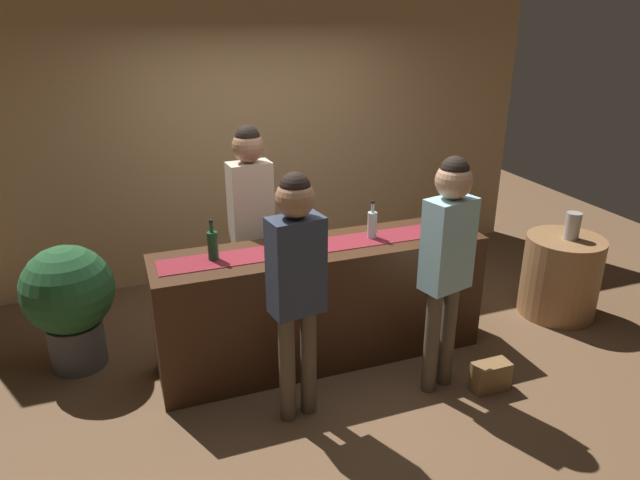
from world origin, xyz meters
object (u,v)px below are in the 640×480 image
potted_plant_tall (69,299)px  round_side_table (560,276)px  customer_sipping (447,251)px  wine_glass_near_customer (430,223)px  customer_browsing (296,273)px  wine_bottle_clear (372,224)px  wine_bottle_green (213,245)px  handbag (490,376)px  vase_on_side_table (573,226)px  wine_glass_mid_counter (273,238)px  bartender (251,208)px  wine_bottle_amber (290,231)px

potted_plant_tall → round_side_table: bearing=-8.6°
customer_sipping → potted_plant_tall: customer_sipping is taller
wine_glass_near_customer → customer_browsing: (-1.28, -0.54, 0.01)m
wine_bottle_clear → wine_bottle_green: bearing=179.7°
wine_glass_near_customer → customer_browsing: 1.39m
wine_glass_near_customer → handbag: 1.23m
wine_bottle_clear → vase_on_side_table: 1.90m
wine_glass_mid_counter → customer_sipping: bearing=-34.6°
wine_glass_mid_counter → handbag: 1.89m
round_side_table → bartender: bearing=166.2°
wine_bottle_clear → customer_browsing: (-0.83, -0.65, 0.00)m
wine_glass_near_customer → round_side_table: (1.41, 0.01, -0.70)m
wine_glass_near_customer → customer_browsing: customer_browsing is taller
wine_bottle_clear → wine_bottle_amber: same height
bartender → potted_plant_tall: size_ratio=1.80×
handbag → potted_plant_tall: bearing=153.9°
handbag → wine_glass_mid_counter: bearing=147.3°
wine_bottle_amber → customer_sipping: customer_sipping is taller
potted_plant_tall → customer_browsing: bearing=-39.4°
customer_browsing → vase_on_side_table: size_ratio=7.22×
customer_browsing → potted_plant_tall: 1.92m
potted_plant_tall → wine_glass_near_customer: bearing=-13.3°
wine_bottle_green → bartender: bearing=53.3°
wine_bottle_amber → wine_bottle_green: 0.59m
potted_plant_tall → customer_sipping: bearing=-26.1°
wine_glass_near_customer → wine_glass_mid_counter: (-1.24, 0.12, 0.00)m
vase_on_side_table → handbag: 1.67m
round_side_table → potted_plant_tall: (-4.12, 0.63, 0.21)m
wine_bottle_amber → wine_glass_mid_counter: wine_bottle_amber is taller
wine_bottle_clear → handbag: size_ratio=1.08×
customer_sipping → handbag: (0.35, -0.17, -0.98)m
wine_bottle_green → handbag: wine_bottle_green is taller
round_side_table → handbag: (-1.27, -0.77, -0.26)m
handbag → round_side_table: bearing=31.2°
customer_browsing → round_side_table: (2.69, 0.55, -0.71)m
wine_glass_near_customer → potted_plant_tall: wine_glass_near_customer is taller
bartender → vase_on_side_table: size_ratio=7.48×
wine_glass_near_customer → potted_plant_tall: bearing=166.7°
wine_glass_mid_counter → round_side_table: size_ratio=0.19×
round_side_table → wine_glass_mid_counter: bearing=177.6°
bartender → round_side_table: size_ratio=2.43×
wine_bottle_green → customer_browsing: bearing=-58.1°
wine_bottle_clear → vase_on_side_table: (1.88, -0.12, -0.22)m
bartender → customer_sipping: bartender is taller
wine_bottle_amber → customer_sipping: (0.88, -0.77, 0.01)m
wine_bottle_clear → round_side_table: size_ratio=0.41×
wine_bottle_clear → bartender: size_ratio=0.17×
bartender → potted_plant_tall: bartender is taller
bartender → vase_on_side_table: bartender is taller
wine_bottle_green → wine_glass_mid_counter: (0.45, 0.01, -0.01)m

